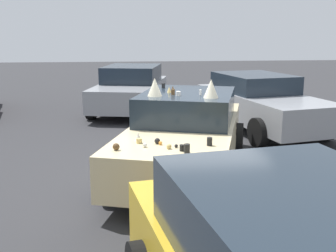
# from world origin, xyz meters

# --- Properties ---
(ground_plane) EXTENTS (60.00, 60.00, 0.00)m
(ground_plane) POSITION_xyz_m (0.00, 0.00, 0.00)
(ground_plane) COLOR #2D2D30
(art_car_decorated) EXTENTS (4.91, 3.07, 1.77)m
(art_car_decorated) POSITION_xyz_m (0.06, -0.02, 0.74)
(art_car_decorated) COLOR beige
(art_car_decorated) RESTS_ON ground
(parked_sedan_near_right) EXTENTS (4.75, 2.76, 1.47)m
(parked_sedan_near_right) POSITION_xyz_m (6.31, 0.81, 0.74)
(parked_sedan_near_right) COLOR gray
(parked_sedan_near_right) RESTS_ON ground
(parked_sedan_row_back_center) EXTENTS (4.85, 2.70, 1.44)m
(parked_sedan_row_back_center) POSITION_xyz_m (3.30, -2.49, 0.73)
(parked_sedan_row_back_center) COLOR gray
(parked_sedan_row_back_center) RESTS_ON ground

